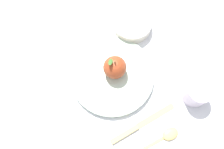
{
  "coord_description": "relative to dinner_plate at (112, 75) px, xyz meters",
  "views": [
    {
      "loc": [
        0.01,
        0.21,
        0.72
      ],
      "look_at": [
        0.01,
        -0.02,
        0.02
      ],
      "focal_mm": 39.32,
      "sensor_mm": 36.0,
      "label": 1
    }
  ],
  "objects": [
    {
      "name": "ground_plane",
      "position": [
        -0.01,
        0.02,
        -0.01
      ],
      "size": [
        2.4,
        2.4,
        0.0
      ],
      "primitive_type": "plane",
      "color": "silver"
    },
    {
      "name": "dinner_plate",
      "position": [
        0.0,
        0.0,
        0.0
      ],
      "size": [
        0.26,
        0.26,
        0.02
      ],
      "color": "#B2C6B2",
      "rests_on": "ground_plane"
    },
    {
      "name": "apple",
      "position": [
        -0.01,
        -0.01,
        0.04
      ],
      "size": [
        0.07,
        0.07,
        0.08
      ],
      "color": "#9E3D1E",
      "rests_on": "dinner_plate"
    },
    {
      "name": "side_bowl",
      "position": [
        -0.06,
        -0.17,
        0.01
      ],
      "size": [
        0.13,
        0.13,
        0.04
      ],
      "color": "silver",
      "rests_on": "ground_plane"
    },
    {
      "name": "cup",
      "position": [
        -0.25,
        0.06,
        0.03
      ],
      "size": [
        0.07,
        0.07,
        0.07
      ],
      "color": "silver",
      "rests_on": "ground_plane"
    },
    {
      "name": "knife",
      "position": [
        -0.07,
        0.15,
        -0.01
      ],
      "size": [
        0.19,
        0.12,
        0.01
      ],
      "color": "#D8B766",
      "rests_on": "ground_plane"
    },
    {
      "name": "spoon",
      "position": [
        -0.15,
        0.18,
        -0.01
      ],
      "size": [
        0.15,
        0.1,
        0.01
      ],
      "color": "#D8B766",
      "rests_on": "ground_plane"
    }
  ]
}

